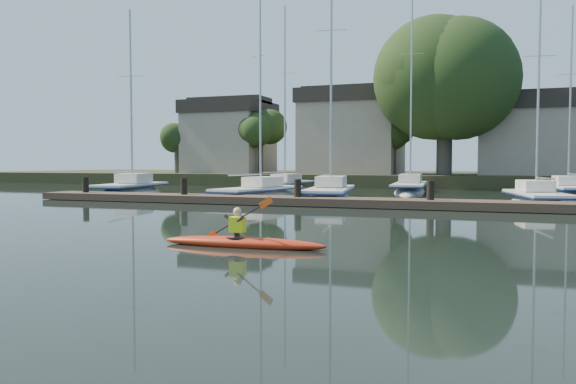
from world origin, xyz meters
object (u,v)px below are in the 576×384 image
(sailboat_7, at_px, (569,199))
(sailboat_0, at_px, (131,197))
(dock, at_px, (361,202))
(sailboat_2, at_px, (330,203))
(sailboat_6, at_px, (410,195))
(kayak, at_px, (242,240))
(sailboat_1, at_px, (258,201))
(sailboat_5, at_px, (283,192))
(sailboat_3, at_px, (537,208))

(sailboat_7, bearing_deg, sailboat_0, -169.08)
(dock, distance_m, sailboat_2, 5.03)
(sailboat_7, bearing_deg, sailboat_6, 168.96)
(kayak, bearing_deg, sailboat_7, 66.50)
(sailboat_6, relative_size, sailboat_7, 1.26)
(sailboat_0, distance_m, sailboat_7, 26.70)
(sailboat_1, bearing_deg, sailboat_7, 36.86)
(sailboat_0, xyz_separation_m, sailboat_1, (9.04, -0.90, 0.03))
(dock, relative_size, sailboat_5, 2.36)
(sailboat_2, xyz_separation_m, sailboat_5, (-6.00, 9.06, 0.01))
(sailboat_0, bearing_deg, kayak, -56.62)
(kayak, bearing_deg, sailboat_0, 129.35)
(sailboat_1, bearing_deg, kayak, -58.67)
(kayak, relative_size, dock, 0.12)
(sailboat_1, bearing_deg, sailboat_5, 111.48)
(sailboat_2, distance_m, sailboat_7, 15.01)
(sailboat_2, relative_size, sailboat_3, 1.28)
(sailboat_5, relative_size, sailboat_6, 0.91)
(sailboat_2, distance_m, sailboat_5, 10.87)
(sailboat_3, bearing_deg, dock, -161.15)
(sailboat_0, distance_m, sailboat_5, 10.93)
(sailboat_1, distance_m, sailboat_7, 18.61)
(kayak, distance_m, dock, 12.70)
(sailboat_2, height_order, sailboat_6, sailboat_6)
(dock, bearing_deg, sailboat_0, 162.20)
(sailboat_1, relative_size, sailboat_5, 0.94)
(sailboat_3, bearing_deg, sailboat_5, 139.97)
(kayak, height_order, sailboat_7, sailboat_7)
(sailboat_0, bearing_deg, sailboat_6, 19.67)
(dock, xyz_separation_m, sailboat_7, (9.85, 12.63, -0.39))
(sailboat_0, bearing_deg, sailboat_1, -13.80)
(kayak, distance_m, sailboat_1, 18.13)
(kayak, bearing_deg, dock, 87.60)
(dock, xyz_separation_m, sailboat_0, (-15.76, 5.06, -0.41))
(sailboat_3, xyz_separation_m, sailboat_7, (2.35, 8.40, -0.01))
(sailboat_3, relative_size, sailboat_7, 0.97)
(kayak, bearing_deg, sailboat_3, 63.81)
(sailboat_0, xyz_separation_m, sailboat_2, (13.14, -0.79, 0.02))
(kayak, distance_m, sailboat_3, 18.54)
(sailboat_5, distance_m, sailboat_7, 18.48)
(sailboat_6, bearing_deg, sailboat_5, 177.33)
(sailboat_0, bearing_deg, sailboat_2, -11.53)
(sailboat_0, height_order, sailboat_6, sailboat_6)
(sailboat_6, xyz_separation_m, sailboat_7, (9.50, -0.91, -0.00))
(sailboat_6, bearing_deg, sailboat_1, -131.01)
(dock, distance_m, sailboat_5, 15.88)
(sailboat_2, height_order, sailboat_7, sailboat_2)
(sailboat_3, bearing_deg, sailboat_7, 63.80)
(dock, bearing_deg, sailboat_2, 121.54)
(kayak, relative_size, sailboat_6, 0.26)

